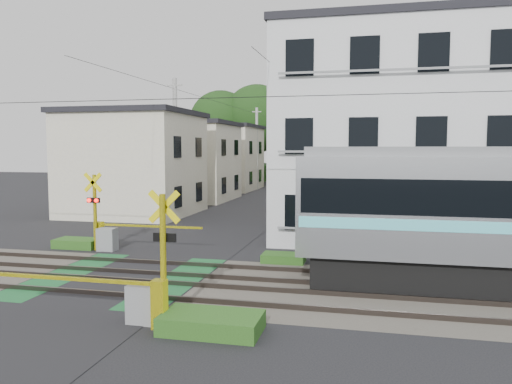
% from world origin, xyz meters
% --- Properties ---
extents(ground, '(120.00, 120.00, 0.00)m').
position_xyz_m(ground, '(0.00, 0.00, 0.00)').
color(ground, black).
extents(track_bed, '(120.00, 120.00, 0.14)m').
position_xyz_m(track_bed, '(0.00, 0.00, 0.04)').
color(track_bed, '#47423A').
rests_on(track_bed, ground).
extents(crossing_signal_near, '(4.74, 0.65, 3.09)m').
position_xyz_m(crossing_signal_near, '(2.59, -3.65, 0.71)').
color(crossing_signal_near, yellow).
rests_on(crossing_signal_near, ground).
extents(crossing_signal_far, '(4.74, 0.65, 3.09)m').
position_xyz_m(crossing_signal_far, '(-2.59, 3.65, 0.71)').
color(crossing_signal_far, yellow).
rests_on(crossing_signal_far, ground).
extents(apartment_block, '(10.20, 8.36, 9.30)m').
position_xyz_m(apartment_block, '(8.50, 9.49, 4.66)').
color(apartment_block, silver).
rests_on(apartment_block, ground).
extents(houses_row, '(22.07, 31.35, 6.80)m').
position_xyz_m(houses_row, '(0.25, 25.92, 3.24)').
color(houses_row, beige).
rests_on(houses_row, ground).
extents(tree_hill, '(40.00, 13.75, 11.77)m').
position_xyz_m(tree_hill, '(-1.04, 47.94, 5.69)').
color(tree_hill, '#1A3A13').
rests_on(tree_hill, ground).
extents(catenary, '(60.00, 5.04, 7.00)m').
position_xyz_m(catenary, '(6.00, 0.03, 3.70)').
color(catenary, '#2D2D33').
rests_on(catenary, ground).
extents(utility_poles, '(7.90, 42.00, 8.00)m').
position_xyz_m(utility_poles, '(-1.05, 23.01, 4.08)').
color(utility_poles, '#A5A5A0').
rests_on(utility_poles, ground).
extents(pedestrian, '(0.68, 0.45, 1.85)m').
position_xyz_m(pedestrian, '(-0.58, 32.07, 0.93)').
color(pedestrian, black).
rests_on(pedestrian, ground).
extents(weed_patches, '(10.25, 8.80, 0.40)m').
position_xyz_m(weed_patches, '(1.76, -0.09, 0.18)').
color(weed_patches, '#2D5E1E').
rests_on(weed_patches, ground).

